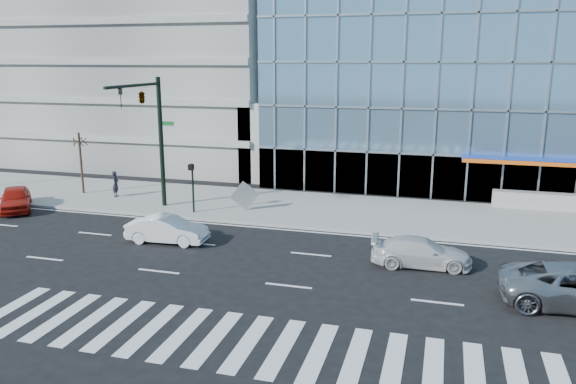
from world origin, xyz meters
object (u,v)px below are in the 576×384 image
at_px(traffic_signal, 148,112).
at_px(white_suv, 421,252).
at_px(pedestrian, 116,184).
at_px(tilted_panel, 245,196).
at_px(red_sedan, 15,199).
at_px(white_sedan, 167,229).
at_px(street_tree_near, 79,141).
at_px(ped_signal_post, 192,180).

distance_m(traffic_signal, white_suv, 17.72).
height_order(traffic_signal, pedestrian, traffic_signal).
relative_size(white_suv, tilted_panel, 3.46).
xyz_separation_m(red_sedan, pedestrian, (4.39, 4.28, 0.29)).
distance_m(white_sedan, pedestrian, 10.67).
relative_size(street_tree_near, pedestrian, 2.43).
relative_size(street_tree_near, red_sedan, 0.98).
bearing_deg(pedestrian, white_sedan, -149.42).
bearing_deg(ped_signal_post, traffic_signal, -171.48).
bearing_deg(red_sedan, traffic_signal, -27.62).
bearing_deg(street_tree_near, traffic_signal, -22.71).
xyz_separation_m(ped_signal_post, street_tree_near, (-9.50, 2.56, 1.64)).
relative_size(red_sedan, tilted_panel, 3.32).
bearing_deg(tilted_panel, street_tree_near, 150.52).
relative_size(traffic_signal, white_sedan, 1.92).
bearing_deg(white_sedan, ped_signal_post, 7.44).
relative_size(ped_signal_post, tilted_panel, 2.31).
height_order(ped_signal_post, street_tree_near, street_tree_near).
bearing_deg(red_sedan, white_suv, -45.53).
distance_m(street_tree_near, white_suv, 24.59).
height_order(ped_signal_post, white_sedan, ped_signal_post).
xyz_separation_m(ped_signal_post, pedestrian, (-6.72, 2.25, -1.12)).
relative_size(red_sedan, pedestrian, 2.48).
distance_m(street_tree_near, red_sedan, 5.74).
distance_m(ped_signal_post, white_suv, 14.66).
xyz_separation_m(traffic_signal, white_sedan, (3.46, -4.78, -5.48)).
height_order(ped_signal_post, white_suv, ped_signal_post).
xyz_separation_m(white_sedan, pedestrian, (-7.68, 7.40, 0.34)).
relative_size(white_sedan, red_sedan, 0.97).
bearing_deg(white_sedan, pedestrian, 42.88).
bearing_deg(street_tree_near, red_sedan, -109.31).
height_order(street_tree_near, red_sedan, street_tree_near).
relative_size(street_tree_near, white_sedan, 1.01).
relative_size(traffic_signal, white_suv, 1.78).
xyz_separation_m(street_tree_near, white_suv, (23.17, -7.64, -3.13)).
height_order(traffic_signal, white_sedan, traffic_signal).
height_order(white_suv, pedestrian, pedestrian).
distance_m(ped_signal_post, white_sedan, 5.44).
bearing_deg(ped_signal_post, pedestrian, 161.46).
bearing_deg(traffic_signal, white_sedan, -54.07).
relative_size(pedestrian, tilted_panel, 1.34).
height_order(white_suv, red_sedan, red_sedan).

